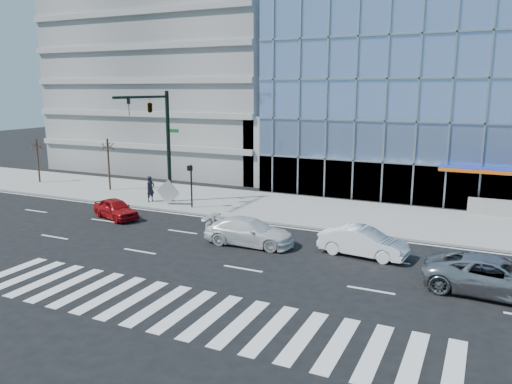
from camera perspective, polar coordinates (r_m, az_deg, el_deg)
ground at (r=27.10m, az=2.31°, el=-6.08°), size 160.00×160.00×0.00m
sidewalk at (r=34.33m, az=7.52°, el=-2.22°), size 120.00×8.00×0.15m
parking_garage at (r=58.16m, az=-6.05°, el=13.34°), size 24.00×24.00×20.00m
ramp_block at (r=45.06m, az=4.22°, el=4.95°), size 6.00×8.00×6.00m
tower_backdrop at (r=103.17m, az=2.18°, el=20.46°), size 14.00×14.00×48.00m
traffic_signal at (r=35.35m, az=-11.41°, el=8.05°), size 1.14×5.74×8.00m
ped_signal_post at (r=34.72m, az=-7.46°, el=1.43°), size 0.30×0.33×3.00m
street_tree_near at (r=42.22m, az=-16.60°, el=5.10°), size 1.10×1.10×4.23m
street_tree_far at (r=47.93m, az=-23.78°, el=4.93°), size 1.10×1.10×3.87m
silver_suv at (r=22.82m, az=25.61°, el=-8.70°), size 5.68×2.90×1.54m
white_suv at (r=27.00m, az=-0.77°, el=-4.55°), size 5.05×2.24×1.44m
white_sedan at (r=25.78m, az=12.13°, el=-5.60°), size 4.54×1.99×1.45m
red_sedan at (r=33.65m, az=-15.74°, el=-1.85°), size 4.08×2.76×1.29m
pedestrian at (r=37.33m, az=-11.97°, el=0.36°), size 0.59×0.77×1.89m
tilted_panel at (r=36.11m, az=-10.02°, el=0.01°), size 1.83×0.22×1.83m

